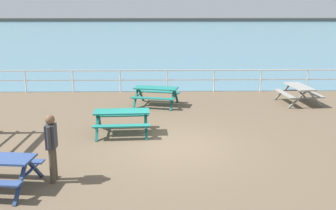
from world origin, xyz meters
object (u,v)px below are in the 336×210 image
picnic_table_near_right (299,90)px  visitor (52,144)px  picnic_table_near_left (122,116)px  picnic_table_far_left (156,92)px

picnic_table_near_right → visitor: visitor is taller
picnic_table_near_left → visitor: size_ratio=1.14×
picnic_table_near_right → visitor: size_ratio=1.16×
picnic_table_far_left → visitor: visitor is taller
visitor → picnic_table_far_left: bearing=70.1°
picnic_table_near_left → picnic_table_near_right: same height
picnic_table_near_left → picnic_table_far_left: (1.09, 3.75, 0.00)m
picnic_table_near_right → picnic_table_far_left: bearing=87.2°
picnic_table_near_left → picnic_table_near_right: 8.24m
picnic_table_near_right → picnic_table_near_left: bearing=113.9°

